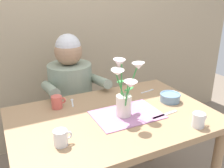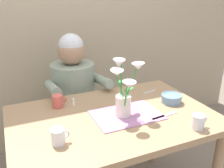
{
  "view_description": "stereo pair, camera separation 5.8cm",
  "coord_description": "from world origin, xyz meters",
  "px_view_note": "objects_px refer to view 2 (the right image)",
  "views": [
    {
      "loc": [
        -0.59,
        -1.18,
        1.45
      ],
      "look_at": [
        0.02,
        0.05,
        0.92
      ],
      "focal_mm": 40.01,
      "sensor_mm": 36.0,
      "label": 1
    },
    {
      "loc": [
        -0.54,
        -1.2,
        1.45
      ],
      "look_at": [
        0.02,
        0.05,
        0.92
      ],
      "focal_mm": 40.01,
      "sensor_mm": 36.0,
      "label": 2
    }
  ],
  "objects_px": {
    "flower_vase": "(124,91)",
    "ceramic_mug": "(58,137)",
    "ceramic_bowl": "(172,98)",
    "tea_cup": "(58,101)",
    "coffee_cup": "(198,122)",
    "seated_person": "(75,103)",
    "dinner_knife": "(165,116)"
  },
  "relations": [
    {
      "from": "tea_cup",
      "to": "coffee_cup",
      "type": "relative_size",
      "value": 1.0
    },
    {
      "from": "tea_cup",
      "to": "dinner_knife",
      "type": "bearing_deg",
      "value": -34.62
    },
    {
      "from": "flower_vase",
      "to": "ceramic_mug",
      "type": "xyz_separation_m",
      "value": [
        -0.41,
        -0.12,
        -0.12
      ]
    },
    {
      "from": "flower_vase",
      "to": "ceramic_bowl",
      "type": "xyz_separation_m",
      "value": [
        0.37,
        0.05,
        -0.13
      ]
    },
    {
      "from": "flower_vase",
      "to": "coffee_cup",
      "type": "relative_size",
      "value": 3.65
    },
    {
      "from": "seated_person",
      "to": "coffee_cup",
      "type": "bearing_deg",
      "value": -63.43
    },
    {
      "from": "flower_vase",
      "to": "ceramic_bowl",
      "type": "height_order",
      "value": "flower_vase"
    },
    {
      "from": "ceramic_mug",
      "to": "coffee_cup",
      "type": "height_order",
      "value": "same"
    },
    {
      "from": "dinner_knife",
      "to": "seated_person",
      "type": "bearing_deg",
      "value": 108.26
    },
    {
      "from": "seated_person",
      "to": "ceramic_bowl",
      "type": "xyz_separation_m",
      "value": [
        0.5,
        -0.61,
        0.21
      ]
    },
    {
      "from": "flower_vase",
      "to": "tea_cup",
      "type": "relative_size",
      "value": 3.65
    },
    {
      "from": "seated_person",
      "to": "ceramic_bowl",
      "type": "height_order",
      "value": "seated_person"
    },
    {
      "from": "seated_person",
      "to": "coffee_cup",
      "type": "height_order",
      "value": "seated_person"
    },
    {
      "from": "seated_person",
      "to": "dinner_knife",
      "type": "relative_size",
      "value": 5.97
    },
    {
      "from": "flower_vase",
      "to": "tea_cup",
      "type": "height_order",
      "value": "flower_vase"
    },
    {
      "from": "flower_vase",
      "to": "coffee_cup",
      "type": "xyz_separation_m",
      "value": [
        0.3,
        -0.28,
        -0.12
      ]
    },
    {
      "from": "ceramic_bowl",
      "to": "seated_person",
      "type": "bearing_deg",
      "value": 129.39
    },
    {
      "from": "flower_vase",
      "to": "dinner_knife",
      "type": "height_order",
      "value": "flower_vase"
    },
    {
      "from": "seated_person",
      "to": "dinner_knife",
      "type": "height_order",
      "value": "seated_person"
    },
    {
      "from": "tea_cup",
      "to": "ceramic_mug",
      "type": "bearing_deg",
      "value": -102.07
    },
    {
      "from": "seated_person",
      "to": "flower_vase",
      "type": "distance_m",
      "value": 0.75
    },
    {
      "from": "ceramic_bowl",
      "to": "coffee_cup",
      "type": "height_order",
      "value": "coffee_cup"
    },
    {
      "from": "ceramic_bowl",
      "to": "dinner_knife",
      "type": "distance_m",
      "value": 0.21
    },
    {
      "from": "flower_vase",
      "to": "ceramic_mug",
      "type": "height_order",
      "value": "flower_vase"
    },
    {
      "from": "ceramic_bowl",
      "to": "ceramic_mug",
      "type": "relative_size",
      "value": 1.46
    },
    {
      "from": "ceramic_bowl",
      "to": "tea_cup",
      "type": "distance_m",
      "value": 0.74
    },
    {
      "from": "seated_person",
      "to": "tea_cup",
      "type": "height_order",
      "value": "seated_person"
    },
    {
      "from": "flower_vase",
      "to": "seated_person",
      "type": "bearing_deg",
      "value": 100.87
    },
    {
      "from": "tea_cup",
      "to": "ceramic_mug",
      "type": "height_order",
      "value": "same"
    },
    {
      "from": "seated_person",
      "to": "flower_vase",
      "type": "height_order",
      "value": "seated_person"
    },
    {
      "from": "dinner_knife",
      "to": "tea_cup",
      "type": "xyz_separation_m",
      "value": [
        -0.55,
        0.38,
        0.04
      ]
    },
    {
      "from": "seated_person",
      "to": "flower_vase",
      "type": "xyz_separation_m",
      "value": [
        0.13,
        -0.65,
        0.34
      ]
    }
  ]
}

